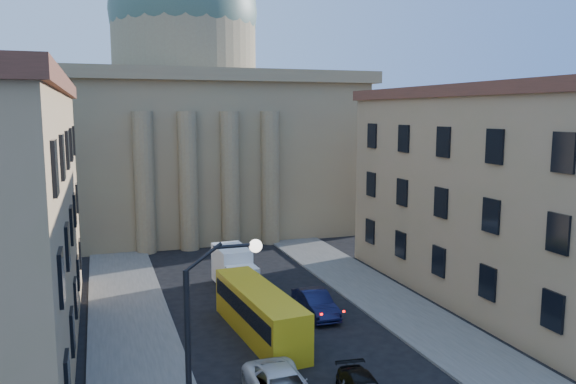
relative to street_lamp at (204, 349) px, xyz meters
name	(u,v)px	position (x,y,z in m)	size (l,w,h in m)	color
sidewalk_left	(139,373)	(-1.53, 10.00, -5.21)	(5.00, 60.00, 0.15)	#585650
sidewalk_right	(433,330)	(15.47, 10.00, -5.21)	(5.00, 60.00, 0.15)	#585650
church	(187,121)	(6.97, 47.47, 6.59)	(68.02, 28.76, 36.60)	#816B4F
building_right	(510,192)	(23.97, 14.00, 2.14)	(11.60, 26.60, 14.70)	#9F7E5D
street_lamp	(204,349)	(0.00, 0.00, 0.00)	(2.62, 0.44, 8.83)	black
car_right_distant	(315,303)	(9.81, 14.77, -4.50)	(1.67, 4.80, 1.58)	black
city_bus	(259,311)	(5.50, 12.79, -3.79)	(3.09, 10.04, 2.79)	gold
box_truck	(234,270)	(6.15, 21.64, -3.86)	(2.36, 5.55, 3.00)	white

